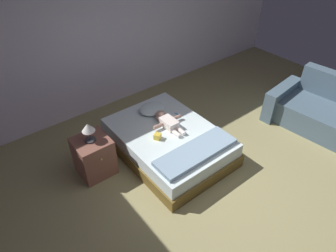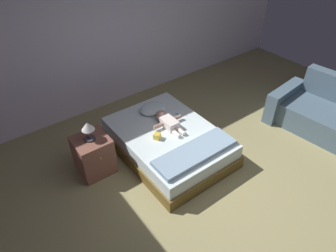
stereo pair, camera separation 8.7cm
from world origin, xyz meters
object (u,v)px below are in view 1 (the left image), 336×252
baby (167,121)px  lamp (88,129)px  bed (168,142)px  nightstand (94,156)px  toy_block (157,136)px  toothbrush (177,114)px  couch (332,116)px  pillow (152,109)px

baby → lamp: lamp is taller
bed → nightstand: (-1.06, 0.32, 0.09)m
baby → toy_block: baby is taller
toy_block → toothbrush: bearing=25.5°
lamp → toy_block: 0.97m
lamp → toy_block: bearing=-22.9°
nightstand → toy_block: nightstand is taller
toy_block → bed: bearing=9.9°
couch → bed: bearing=153.1°
pillow → lamp: 1.23m
toy_block → nightstand: bearing=157.1°
toothbrush → pillow: bearing=131.3°
pillow → baby: bearing=-93.3°
bed → lamp: size_ratio=6.71×
couch → toothbrush: bearing=144.3°
toothbrush → lamp: size_ratio=0.45×
toothbrush → nightstand: size_ratio=0.21×
nightstand → bed: bearing=-16.6°
couch → lamp: lamp is taller
bed → baby: baby is taller
bed → pillow: size_ratio=4.33×
lamp → toy_block: lamp is taller
bed → baby: bearing=57.4°
pillow → toy_block: 0.68m
couch → lamp: bearing=156.0°
baby → couch: size_ratio=0.30×
toothbrush → nightstand: 1.45m
toy_block → lamp: bearing=157.1°
baby → pillow: bearing=86.7°
pillow → toy_block: pillow is taller
pillow → lamp: bearing=-168.5°
bed → toy_block: (-0.22, -0.04, 0.25)m
baby → toothbrush: (0.29, 0.11, -0.06)m
nightstand → toy_block: bearing=-22.9°
couch → toy_block: couch is taller
baby → toy_block: (-0.31, -0.17, -0.02)m
bed → lamp: 1.25m
pillow → baby: size_ratio=0.71×
pillow → couch: 2.97m
toothbrush → couch: size_ratio=0.06×
couch → pillow: bearing=142.5°
nightstand → pillow: bearing=11.5°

